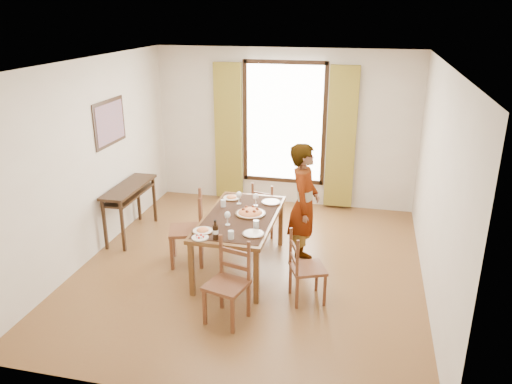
% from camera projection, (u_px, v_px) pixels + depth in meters
% --- Properties ---
extents(ground, '(5.00, 5.00, 0.00)m').
position_uv_depth(ground, '(251.00, 267.00, 6.78)').
color(ground, '#512A19').
rests_on(ground, ground).
extents(room_shell, '(4.60, 5.10, 2.74)m').
position_uv_depth(room_shell, '(253.00, 155.00, 6.36)').
color(room_shell, beige).
rests_on(room_shell, ground).
extents(console_table, '(0.38, 1.20, 0.80)m').
position_uv_depth(console_table, '(129.00, 193.00, 7.51)').
color(console_table, black).
rests_on(console_table, ground).
extents(dining_table, '(0.92, 1.72, 0.76)m').
position_uv_depth(dining_table, '(240.00, 221.00, 6.53)').
color(dining_table, brown).
rests_on(dining_table, ground).
extents(chair_west, '(0.57, 0.57, 1.01)m').
position_uv_depth(chair_west, '(189.00, 231.00, 6.74)').
color(chair_west, brown).
rests_on(chair_west, ground).
extents(chair_north, '(0.45, 0.45, 0.85)m').
position_uv_depth(chair_north, '(266.00, 210.00, 7.65)').
color(chair_north, brown).
rests_on(chair_north, ground).
extents(chair_south, '(0.51, 0.51, 0.94)m').
position_uv_depth(chair_south, '(228.00, 284.00, 5.51)').
color(chair_south, brown).
rests_on(chair_south, ground).
extents(chair_east, '(0.51, 0.51, 0.88)m').
position_uv_depth(chair_east, '(305.00, 269.00, 5.88)').
color(chair_east, brown).
rests_on(chair_east, ground).
extents(man, '(0.63, 0.43, 1.69)m').
position_uv_depth(man, '(304.00, 205.00, 6.61)').
color(man, '#999DA1').
rests_on(man, ground).
extents(plate_sw, '(0.27, 0.27, 0.05)m').
position_uv_depth(plate_sw, '(203.00, 230.00, 6.03)').
color(plate_sw, silver).
rests_on(plate_sw, dining_table).
extents(plate_se, '(0.27, 0.27, 0.05)m').
position_uv_depth(plate_se, '(253.00, 232.00, 5.96)').
color(plate_se, silver).
rests_on(plate_se, dining_table).
extents(plate_nw, '(0.27, 0.27, 0.05)m').
position_uv_depth(plate_nw, '(232.00, 197.00, 7.08)').
color(plate_nw, silver).
rests_on(plate_nw, dining_table).
extents(plate_ne, '(0.27, 0.27, 0.05)m').
position_uv_depth(plate_ne, '(271.00, 201.00, 6.93)').
color(plate_ne, silver).
rests_on(plate_ne, dining_table).
extents(pasta_platter, '(0.40, 0.40, 0.10)m').
position_uv_depth(pasta_platter, '(250.00, 211.00, 6.53)').
color(pasta_platter, '#B03916').
rests_on(pasta_platter, dining_table).
extents(caprese_plate, '(0.20, 0.20, 0.04)m').
position_uv_depth(caprese_plate, '(200.00, 237.00, 5.87)').
color(caprese_plate, silver).
rests_on(caprese_plate, dining_table).
extents(wine_glass_a, '(0.08, 0.08, 0.18)m').
position_uv_depth(wine_glass_a, '(228.00, 218.00, 6.20)').
color(wine_glass_a, white).
rests_on(wine_glass_a, dining_table).
extents(wine_glass_b, '(0.08, 0.08, 0.18)m').
position_uv_depth(wine_glass_b, '(256.00, 199.00, 6.80)').
color(wine_glass_b, white).
rests_on(wine_glass_b, dining_table).
extents(wine_glass_c, '(0.08, 0.08, 0.18)m').
position_uv_depth(wine_glass_c, '(239.00, 198.00, 6.87)').
color(wine_glass_c, white).
rests_on(wine_glass_c, dining_table).
extents(tumbler_a, '(0.07, 0.07, 0.10)m').
position_uv_depth(tumbler_a, '(256.00, 224.00, 6.13)').
color(tumbler_a, silver).
rests_on(tumbler_a, dining_table).
extents(tumbler_b, '(0.07, 0.07, 0.10)m').
position_uv_depth(tumbler_b, '(223.00, 203.00, 6.79)').
color(tumbler_b, silver).
rests_on(tumbler_b, dining_table).
extents(tumbler_c, '(0.07, 0.07, 0.10)m').
position_uv_depth(tumbler_c, '(231.00, 235.00, 5.85)').
color(tumbler_c, silver).
rests_on(tumbler_c, dining_table).
extents(wine_bottle, '(0.07, 0.07, 0.25)m').
position_uv_depth(wine_bottle, '(215.00, 230.00, 5.80)').
color(wine_bottle, black).
rests_on(wine_bottle, dining_table).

